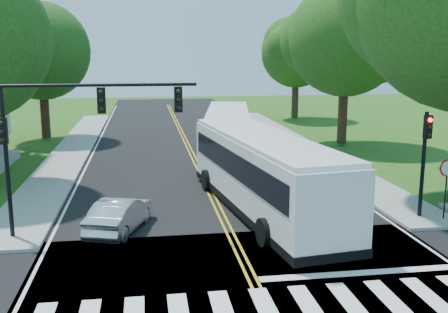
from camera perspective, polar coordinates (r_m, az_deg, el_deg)
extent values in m
plane|color=#1E4E13|center=(15.25, 4.42, -15.78)|extent=(140.00, 140.00, 0.00)
cube|color=black|center=(32.12, -2.83, -1.17)|extent=(14.00, 96.00, 0.01)
cube|color=black|center=(15.24, 4.43, -15.76)|extent=(60.00, 12.00, 0.01)
cube|color=gold|center=(36.02, -3.48, 0.20)|extent=(0.36, 70.00, 0.01)
cube|color=silver|center=(36.06, -14.31, -0.12)|extent=(0.12, 70.00, 0.01)
cube|color=silver|center=(37.24, 6.99, 0.51)|extent=(0.12, 70.00, 0.01)
cube|color=silver|center=(14.81, 4.88, -16.58)|extent=(12.60, 3.00, 0.01)
cube|color=silver|center=(17.65, 14.61, -12.16)|extent=(6.60, 0.40, 0.01)
cube|color=gray|center=(39.16, -16.08, 0.76)|extent=(2.60, 40.00, 0.15)
cube|color=gray|center=(40.48, 7.90, 1.43)|extent=(2.60, 40.00, 0.15)
cylinder|color=#302013|center=(44.15, -18.92, 4.73)|extent=(0.70, 0.70, 4.40)
sphere|color=#3A631D|center=(43.91, -19.32, 10.79)|extent=(7.60, 7.60, 7.60)
cylinder|color=#302013|center=(40.22, 12.80, 4.90)|extent=(0.70, 0.70, 5.00)
sphere|color=#3A631D|center=(40.00, 13.13, 12.37)|extent=(8.40, 8.40, 8.40)
cylinder|color=#302013|center=(55.65, 7.74, 6.47)|extent=(0.70, 0.70, 4.40)
sphere|color=#3A631D|center=(55.47, 7.87, 11.15)|extent=(7.20, 7.20, 7.20)
cylinder|color=silver|center=(36.91, -23.12, 2.86)|extent=(0.50, 0.50, 4.20)
cylinder|color=black|center=(20.83, -22.47, -2.00)|extent=(0.16, 0.16, 4.60)
cube|color=black|center=(20.39, -22.92, 2.56)|extent=(0.30, 0.22, 0.95)
sphere|color=black|center=(20.21, -23.08, 3.34)|extent=(0.18, 0.18, 0.18)
cylinder|color=black|center=(19.80, -13.24, 7.58)|extent=(7.00, 0.12, 0.12)
cube|color=black|center=(19.69, -13.20, 5.96)|extent=(0.30, 0.22, 0.95)
cube|color=black|center=(19.68, -5.00, 6.21)|extent=(0.30, 0.22, 0.95)
cylinder|color=black|center=(23.21, 20.85, -0.84)|extent=(0.16, 0.16, 4.40)
cube|color=black|center=(22.81, 21.31, 3.01)|extent=(0.30, 0.22, 0.95)
sphere|color=#FF0A05|center=(22.66, 21.54, 3.71)|extent=(0.18, 0.18, 0.18)
cylinder|color=black|center=(23.43, 22.96, -3.65)|extent=(0.06, 0.06, 2.20)
cylinder|color=#A50A07|center=(23.18, 23.20, -1.16)|extent=(0.76, 0.04, 0.76)
cube|color=white|center=(22.87, 4.28, -1.93)|extent=(4.54, 13.21, 3.02)
cube|color=black|center=(22.75, 4.30, -0.58)|extent=(4.49, 12.32, 1.04)
cube|color=black|center=(28.86, -0.30, 1.65)|extent=(2.67, 0.47, 1.76)
cube|color=orange|center=(28.72, -0.30, 3.60)|extent=(1.86, 0.35, 0.35)
cube|color=black|center=(23.21, 4.23, -5.14)|extent=(4.61, 13.31, 0.33)
cube|color=white|center=(22.57, 4.34, 1.96)|extent=(4.43, 12.82, 0.24)
cylinder|color=black|center=(27.53, 3.87, -2.16)|extent=(0.49, 1.09, 1.05)
cylinder|color=black|center=(26.69, -1.89, -2.57)|extent=(0.49, 1.09, 1.05)
cylinder|color=black|center=(20.32, 12.03, -7.30)|extent=(0.49, 1.09, 1.05)
cylinder|color=black|center=(19.17, 4.43, -8.22)|extent=(0.49, 1.09, 1.05)
cube|color=white|center=(34.20, 0.41, 2.38)|extent=(4.71, 12.62, 2.88)
cube|color=black|center=(34.12, 0.41, 3.25)|extent=(4.64, 11.78, 0.99)
cube|color=black|center=(40.31, 0.51, 4.27)|extent=(2.54, 0.53, 1.67)
cube|color=orange|center=(40.21, 0.51, 5.60)|extent=(1.77, 0.40, 0.33)
cube|color=black|center=(34.42, 0.40, 0.28)|extent=(4.78, 12.72, 0.31)
cube|color=white|center=(34.00, 0.41, 4.87)|extent=(4.60, 12.24, 0.23)
cylinder|color=black|center=(38.42, 2.50, 1.67)|extent=(0.50, 1.05, 1.00)
cylinder|color=black|center=(38.44, -1.56, 1.68)|extent=(0.50, 1.05, 1.00)
cylinder|color=black|center=(30.71, 2.86, -0.78)|extent=(0.50, 1.05, 1.00)
cylinder|color=black|center=(30.75, -2.21, -0.76)|extent=(0.50, 1.05, 1.00)
imported|color=silver|center=(21.03, -11.25, -6.22)|extent=(2.67, 4.30, 1.34)
imported|color=#A3A5A9|center=(27.25, 9.48, -2.29)|extent=(2.54, 4.47, 1.18)
imported|color=black|center=(35.71, 5.52, 1.15)|extent=(1.95, 4.58, 1.32)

